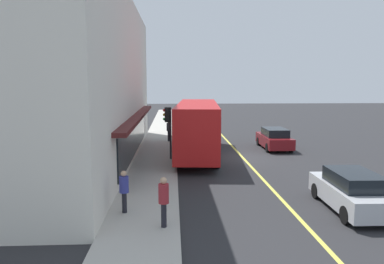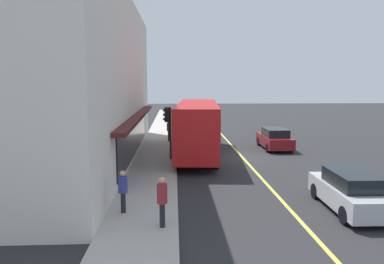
# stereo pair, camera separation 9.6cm
# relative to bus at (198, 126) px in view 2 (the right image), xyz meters

# --- Properties ---
(ground) EXTENTS (120.00, 120.00, 0.00)m
(ground) POSITION_rel_bus_xyz_m (-0.78, -2.89, -1.99)
(ground) COLOR #28282B
(sidewalk) EXTENTS (80.00, 2.61, 0.15)m
(sidewalk) POSITION_rel_bus_xyz_m (-0.78, 2.72, -1.91)
(sidewalk) COLOR #B2ADA3
(sidewalk) RESTS_ON ground
(lane_centre_stripe) EXTENTS (36.00, 0.16, 0.01)m
(lane_centre_stripe) POSITION_rel_bus_xyz_m (-0.78, -2.89, -1.98)
(lane_centre_stripe) COLOR #D8D14C
(lane_centre_stripe) RESTS_ON ground
(storefront_building) EXTENTS (23.77, 9.02, 9.83)m
(storefront_building) POSITION_rel_bus_xyz_m (-1.39, 8.23, 2.92)
(storefront_building) COLOR silver
(storefront_building) RESTS_ON ground
(bus) EXTENTS (11.29, 3.35, 3.50)m
(bus) POSITION_rel_bus_xyz_m (0.00, 0.00, 0.00)
(bus) COLOR red
(bus) RESTS_ON ground
(traffic_light) EXTENTS (0.30, 0.52, 3.20)m
(traffic_light) POSITION_rel_bus_xyz_m (-1.66, 1.93, 0.55)
(traffic_light) COLOR #2D2D33
(traffic_light) RESTS_ON sidewalk
(car_silver) EXTENTS (4.34, 1.95, 1.52)m
(car_silver) POSITION_rel_bus_xyz_m (-10.76, -5.18, -1.24)
(car_silver) COLOR #B7BABF
(car_silver) RESTS_ON ground
(car_maroon) EXTENTS (4.31, 1.89, 1.52)m
(car_maroon) POSITION_rel_bus_xyz_m (2.29, -5.81, -1.24)
(car_maroon) COLOR maroon
(car_maroon) RESTS_ON ground
(pedestrian_by_curb) EXTENTS (0.34, 0.34, 1.71)m
(pedestrian_by_curb) POSITION_rel_bus_xyz_m (5.23, 1.97, -0.81)
(pedestrian_by_curb) COLOR black
(pedestrian_by_curb) RESTS_ON sidewalk
(pedestrian_waiting) EXTENTS (0.34, 0.34, 1.56)m
(pedestrian_waiting) POSITION_rel_bus_xyz_m (-10.99, 3.41, -0.91)
(pedestrian_waiting) COLOR black
(pedestrian_waiting) RESTS_ON sidewalk
(pedestrian_at_corner) EXTENTS (0.34, 0.34, 1.68)m
(pedestrian_at_corner) POSITION_rel_bus_xyz_m (-12.42, 1.94, -0.83)
(pedestrian_at_corner) COLOR black
(pedestrian_at_corner) RESTS_ON sidewalk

